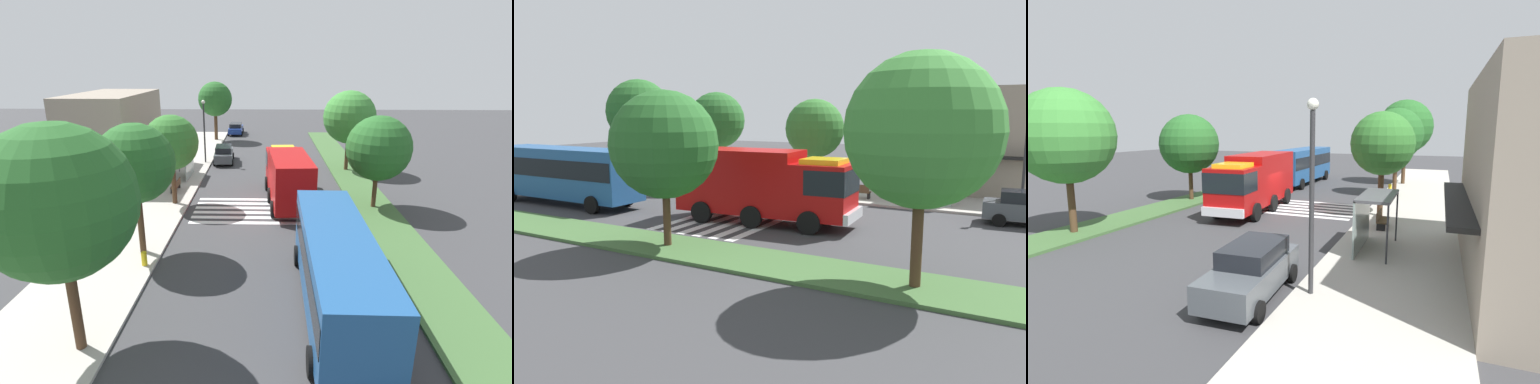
% 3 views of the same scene
% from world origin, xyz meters
% --- Properties ---
extents(ground_plane, '(120.00, 120.00, 0.00)m').
position_xyz_m(ground_plane, '(0.00, 0.00, 0.00)').
color(ground_plane, '#38383A').
extents(sidewalk, '(60.00, 5.25, 0.14)m').
position_xyz_m(sidewalk, '(0.00, 8.38, 0.07)').
color(sidewalk, '#ADA89E').
rests_on(sidewalk, ground_plane).
extents(median_strip, '(60.00, 3.00, 0.14)m').
position_xyz_m(median_strip, '(0.00, -7.26, 0.07)').
color(median_strip, '#3D6033').
rests_on(median_strip, ground_plane).
extents(crosswalk, '(4.95, 10.36, 0.01)m').
position_xyz_m(crosswalk, '(-1.27, 0.00, 0.01)').
color(crosswalk, silver).
rests_on(crosswalk, ground_plane).
extents(fire_truck, '(9.37, 3.29, 3.70)m').
position_xyz_m(fire_truck, '(0.75, -1.29, 2.05)').
color(fire_truck, '#A50C0C').
rests_on(fire_truck, ground_plane).
extents(transit_bus, '(10.63, 2.94, 3.44)m').
position_xyz_m(transit_bus, '(-12.58, -2.59, 2.05)').
color(transit_bus, navy).
rests_on(transit_bus, ground_plane).
extents(bus_stop_shelter, '(3.50, 1.40, 2.46)m').
position_xyz_m(bus_stop_shelter, '(6.55, 7.27, 1.89)').
color(bus_stop_shelter, '#4C4C51').
rests_on(bus_stop_shelter, sidewalk).
extents(bench_near_shelter, '(1.60, 0.50, 0.90)m').
position_xyz_m(bench_near_shelter, '(2.55, 7.26, 0.59)').
color(bench_near_shelter, '#4C3823').
rests_on(bench_near_shelter, sidewalk).
extents(street_lamp, '(0.36, 0.36, 6.13)m').
position_xyz_m(street_lamp, '(11.91, 6.36, 3.76)').
color(street_lamp, '#2D2D30').
rests_on(street_lamp, sidewalk).
extents(storefront_building, '(11.26, 6.43, 7.19)m').
position_xyz_m(storefront_building, '(8.06, 13.82, 3.59)').
color(storefront_building, gray).
rests_on(storefront_building, ground_plane).
extents(sidewalk_tree_far_west, '(5.03, 5.03, 7.97)m').
position_xyz_m(sidewalk_tree_far_west, '(-15.33, 6.76, 5.58)').
color(sidewalk_tree_far_west, '#47301E').
rests_on(sidewalk_tree_far_west, sidewalk).
extents(sidewalk_tree_west, '(4.01, 4.01, 6.84)m').
position_xyz_m(sidewalk_tree_west, '(-7.91, 6.76, 4.96)').
color(sidewalk_tree_west, '#47301E').
rests_on(sidewalk_tree_west, sidewalk).
extents(sidewalk_tree_center, '(3.78, 3.78, 6.27)m').
position_xyz_m(sidewalk_tree_center, '(-0.26, 6.76, 4.50)').
color(sidewalk_tree_center, '#47301E').
rests_on(sidewalk_tree_center, sidewalk).
extents(median_tree_far_west, '(4.35, 4.35, 6.31)m').
position_xyz_m(median_tree_far_west, '(-0.62, -7.26, 4.27)').
color(median_tree_far_west, '#47301E').
rests_on(median_tree_far_west, median_strip).
extents(median_tree_west, '(4.74, 4.74, 7.24)m').
position_xyz_m(median_tree_west, '(9.44, -7.26, 5.00)').
color(median_tree_west, '#47301E').
rests_on(median_tree_west, median_strip).
extents(fire_hydrant, '(0.28, 0.28, 0.70)m').
position_xyz_m(fire_hydrant, '(-9.38, 6.26, 0.49)').
color(fire_hydrant, gold).
rests_on(fire_hydrant, sidewalk).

